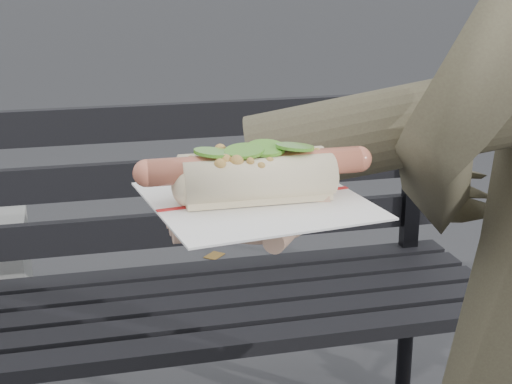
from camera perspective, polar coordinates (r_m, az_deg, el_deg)
park_bench at (r=1.74m, az=-8.16°, el=-5.91°), size 1.50×0.44×0.88m
held_hotdog at (r=0.84m, az=12.34°, el=4.35°), size 0.64×0.31×0.20m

